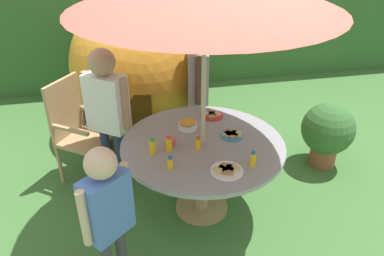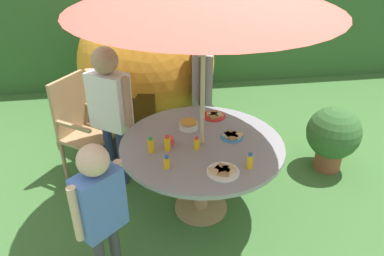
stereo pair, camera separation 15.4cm
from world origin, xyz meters
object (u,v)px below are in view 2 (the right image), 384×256
object	(u,v)px
potted_plant	(333,135)
cup_near	(170,141)
juice_bottle_near_right	(197,143)
juice_bottle_center_front	(167,162)
plate_front_edge	(232,136)
dome_tent	(147,63)
snack_bowl	(189,124)
juice_bottle_far_left	(167,143)
child_in_blue_shirt	(100,202)
child_in_white_shirt	(109,101)
garden_table	(202,154)
child_in_grey_shirt	(202,77)
juice_bottle_center_back	(250,161)
wooden_chair	(81,123)
plate_mid_left	(223,171)
juice_bottle_far_right	(151,145)
plate_near_left	(214,115)

from	to	relation	value
potted_plant	cup_near	bearing A→B (deg)	-166.37
juice_bottle_near_right	juice_bottle_center_front	xyz separation A→B (m)	(-0.26, -0.23, -0.00)
potted_plant	plate_front_edge	size ratio (longest dim) A/B	3.63
dome_tent	snack_bowl	size ratio (longest dim) A/B	13.30
juice_bottle_far_left	juice_bottle_center_front	distance (m)	0.24
child_in_blue_shirt	snack_bowl	world-z (taller)	child_in_blue_shirt
child_in_white_shirt	snack_bowl	xyz separation A→B (m)	(0.68, -0.29, -0.14)
garden_table	child_in_grey_shirt	size ratio (longest dim) A/B	0.96
juice_bottle_center_back	cup_near	distance (m)	0.70
cup_near	garden_table	bearing A→B (deg)	-4.66
juice_bottle_center_back	wooden_chair	bearing A→B (deg)	139.75
plate_front_edge	juice_bottle_center_front	size ratio (longest dim) A/B	1.85
juice_bottle_near_right	wooden_chair	bearing A→B (deg)	140.38
child_in_grey_shirt	child_in_blue_shirt	bearing A→B (deg)	-20.20
snack_bowl	plate_front_edge	xyz separation A→B (m)	(0.34, -0.21, -0.03)
child_in_grey_shirt	child_in_white_shirt	world-z (taller)	child_in_grey_shirt
child_in_white_shirt	plate_front_edge	world-z (taller)	child_in_white_shirt
dome_tent	juice_bottle_center_front	world-z (taller)	dome_tent
cup_near	plate_front_edge	bearing A→B (deg)	2.95
potted_plant	plate_mid_left	bearing A→B (deg)	-147.59
juice_bottle_far_left	juice_bottle_center_back	distance (m)	0.67
child_in_white_shirt	snack_bowl	bearing A→B (deg)	12.85
child_in_white_shirt	plate_mid_left	xyz separation A→B (m)	(0.84, -0.98, -0.17)
wooden_chair	child_in_grey_shirt	bearing A→B (deg)	-46.08
dome_tent	juice_bottle_far_right	size ratio (longest dim) A/B	16.98
garden_table	cup_near	distance (m)	0.30
potted_plant	cup_near	xyz separation A→B (m)	(-1.70, -0.41, 0.34)
wooden_chair	child_in_white_shirt	world-z (taller)	child_in_white_shirt
garden_table	juice_bottle_center_back	xyz separation A→B (m)	(0.29, -0.40, 0.17)
garden_table	child_in_white_shirt	world-z (taller)	child_in_white_shirt
plate_mid_left	juice_bottle_center_back	xyz separation A→B (m)	(0.21, 0.03, 0.05)
snack_bowl	garden_table	bearing A→B (deg)	-73.66
child_in_white_shirt	plate_mid_left	bearing A→B (deg)	-13.43
plate_near_left	juice_bottle_center_back	size ratio (longest dim) A/B	1.71
plate_near_left	juice_bottle_center_back	distance (m)	0.84
dome_tent	juice_bottle_center_back	world-z (taller)	dome_tent
juice_bottle_far_right	juice_bottle_center_front	world-z (taller)	juice_bottle_far_right
child_in_grey_shirt	snack_bowl	xyz separation A→B (m)	(-0.24, -0.70, -0.16)
snack_bowl	plate_front_edge	bearing A→B (deg)	-31.44
child_in_blue_shirt	juice_bottle_far_left	bearing A→B (deg)	10.53
garden_table	juice_bottle_center_front	distance (m)	0.47
dome_tent	plate_mid_left	bearing A→B (deg)	-66.25
child_in_white_shirt	plate_near_left	bearing A→B (deg)	29.24
child_in_white_shirt	juice_bottle_far_left	distance (m)	0.78
potted_plant	plate_near_left	xyz separation A→B (m)	(-1.25, 0.00, 0.32)
plate_mid_left	juice_bottle_far_left	world-z (taller)	juice_bottle_far_left
potted_plant	juice_bottle_far_right	distance (m)	1.97
juice_bottle_far_left	dome_tent	bearing A→B (deg)	92.32
juice_bottle_center_front	plate_front_edge	bearing A→B (deg)	31.26
wooden_chair	plate_front_edge	xyz separation A→B (m)	(1.35, -0.72, 0.16)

